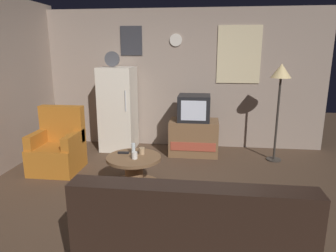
% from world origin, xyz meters
% --- Properties ---
extents(ground_plane, '(12.00, 12.00, 0.00)m').
position_xyz_m(ground_plane, '(0.00, 0.00, 0.00)').
color(ground_plane, '#4C3828').
extents(wall_with_art, '(5.20, 0.12, 2.51)m').
position_xyz_m(wall_with_art, '(0.01, 2.45, 1.26)').
color(wall_with_art, gray).
rests_on(wall_with_art, ground_plane).
extents(fridge, '(0.60, 0.62, 1.77)m').
position_xyz_m(fridge, '(-1.11, 2.06, 0.75)').
color(fridge, silver).
rests_on(fridge, ground_plane).
extents(tv_stand, '(0.84, 0.53, 0.61)m').
position_xyz_m(tv_stand, '(0.28, 1.91, 0.30)').
color(tv_stand, brown).
rests_on(tv_stand, ground_plane).
extents(crt_tv, '(0.54, 0.51, 0.44)m').
position_xyz_m(crt_tv, '(0.27, 1.91, 0.83)').
color(crt_tv, black).
rests_on(crt_tv, tv_stand).
extents(standing_lamp, '(0.32, 0.32, 1.59)m').
position_xyz_m(standing_lamp, '(1.63, 1.75, 1.36)').
color(standing_lamp, '#332D28').
rests_on(standing_lamp, ground_plane).
extents(coffee_table, '(0.72, 0.72, 0.44)m').
position_xyz_m(coffee_table, '(-0.45, 0.44, 0.22)').
color(coffee_table, brown).
rests_on(coffee_table, ground_plane).
extents(wine_glass, '(0.05, 0.05, 0.15)m').
position_xyz_m(wine_glass, '(-0.48, 0.54, 0.51)').
color(wine_glass, silver).
rests_on(wine_glass, coffee_table).
extents(mug_ceramic_white, '(0.08, 0.08, 0.09)m').
position_xyz_m(mug_ceramic_white, '(-0.42, 0.36, 0.48)').
color(mug_ceramic_white, silver).
rests_on(mug_ceramic_white, coffee_table).
extents(mug_ceramic_tan, '(0.08, 0.08, 0.09)m').
position_xyz_m(mug_ceramic_tan, '(-0.36, 0.55, 0.48)').
color(mug_ceramic_tan, tan).
rests_on(mug_ceramic_tan, coffee_table).
extents(remote_control, '(0.15, 0.05, 0.02)m').
position_xyz_m(remote_control, '(-0.61, 0.54, 0.45)').
color(remote_control, black).
rests_on(remote_control, coffee_table).
extents(armchair, '(0.68, 0.68, 0.96)m').
position_xyz_m(armchair, '(-1.75, 0.93, 0.34)').
color(armchair, '#B2661E').
rests_on(armchair, ground_plane).
extents(couch, '(1.70, 0.80, 0.92)m').
position_xyz_m(couch, '(0.39, -1.17, 0.31)').
color(couch, black).
rests_on(couch, ground_plane).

